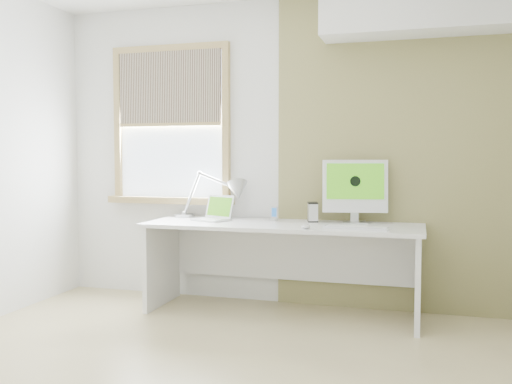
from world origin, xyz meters
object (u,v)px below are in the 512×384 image
at_px(external_drive, 313,212).
at_px(imac, 355,188).
at_px(laptop, 215,214).
at_px(desk_lamp, 227,194).
at_px(desk, 283,247).

distance_m(external_drive, imac, 0.40).
height_order(laptop, imac, imac).
relative_size(laptop, external_drive, 2.28).
bearing_deg(external_drive, laptop, -171.57).
bearing_deg(laptop, desk_lamp, 70.85).
bearing_deg(desk, laptop, 178.81).
relative_size(desk_lamp, external_drive, 4.54).
bearing_deg(external_drive, imac, 2.70).
relative_size(laptop, imac, 0.70).
distance_m(desk_lamp, imac, 1.09).
height_order(desk_lamp, imac, imac).
distance_m(laptop, imac, 1.18).
bearing_deg(desk_lamp, imac, -1.37).
height_order(desk, imac, imac).
height_order(desk, laptop, laptop).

